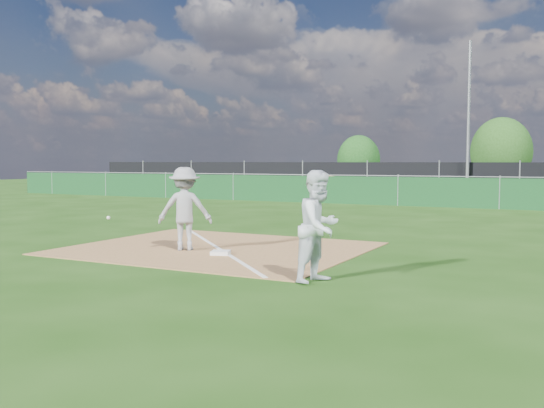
{
  "coord_description": "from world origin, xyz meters",
  "views": [
    {
      "loc": [
        6.9,
        -9.83,
        1.87
      ],
      "look_at": [
        1.31,
        1.0,
        1.0
      ],
      "focal_mm": 40.0,
      "sensor_mm": 36.0,
      "label": 1
    }
  ],
  "objects_px": {
    "first_base": "(220,253)",
    "play_at_first": "(185,209)",
    "car_left": "(362,179)",
    "tree_mid": "(501,152)",
    "car_mid": "(437,180)",
    "light_pole": "(469,119)",
    "car_right": "(534,183)",
    "tree_left": "(359,160)",
    "runner": "(319,226)"
  },
  "relations": [
    {
      "from": "first_base",
      "to": "tree_left",
      "type": "bearing_deg",
      "value": 104.69
    },
    {
      "from": "play_at_first",
      "to": "runner",
      "type": "height_order",
      "value": "play_at_first"
    },
    {
      "from": "car_left",
      "to": "car_right",
      "type": "distance_m",
      "value": 10.32
    },
    {
      "from": "runner",
      "to": "car_left",
      "type": "relative_size",
      "value": 0.41
    },
    {
      "from": "tree_left",
      "to": "light_pole",
      "type": "bearing_deg",
      "value": -47.96
    },
    {
      "from": "first_base",
      "to": "car_right",
      "type": "distance_m",
      "value": 27.24
    },
    {
      "from": "car_right",
      "to": "tree_left",
      "type": "height_order",
      "value": "tree_left"
    },
    {
      "from": "tree_left",
      "to": "car_left",
      "type": "bearing_deg",
      "value": -68.35
    },
    {
      "from": "first_base",
      "to": "tree_left",
      "type": "xyz_separation_m",
      "value": [
        -8.68,
        33.13,
        1.89
      ]
    },
    {
      "from": "car_left",
      "to": "tree_left",
      "type": "relative_size",
      "value": 1.11
    },
    {
      "from": "play_at_first",
      "to": "car_mid",
      "type": "bearing_deg",
      "value": 90.94
    },
    {
      "from": "runner",
      "to": "car_right",
      "type": "relative_size",
      "value": 0.41
    },
    {
      "from": "runner",
      "to": "car_mid",
      "type": "distance_m",
      "value": 28.2
    },
    {
      "from": "car_right",
      "to": "tree_mid",
      "type": "xyz_separation_m",
      "value": [
        -2.64,
        7.44,
        1.89
      ]
    },
    {
      "from": "car_right",
      "to": "tree_mid",
      "type": "distance_m",
      "value": 8.11
    },
    {
      "from": "car_left",
      "to": "car_mid",
      "type": "relative_size",
      "value": 0.92
    },
    {
      "from": "tree_left",
      "to": "tree_mid",
      "type": "relative_size",
      "value": 0.78
    },
    {
      "from": "car_mid",
      "to": "car_right",
      "type": "relative_size",
      "value": 1.07
    },
    {
      "from": "play_at_first",
      "to": "car_right",
      "type": "height_order",
      "value": "play_at_first"
    },
    {
      "from": "runner",
      "to": "tree_mid",
      "type": "distance_m",
      "value": 36.02
    },
    {
      "from": "play_at_first",
      "to": "tree_mid",
      "type": "xyz_separation_m",
      "value": [
        2.17,
        34.23,
        1.63
      ]
    },
    {
      "from": "runner",
      "to": "tree_mid",
      "type": "height_order",
      "value": "tree_mid"
    },
    {
      "from": "play_at_first",
      "to": "car_mid",
      "type": "xyz_separation_m",
      "value": [
        -0.43,
        26.18,
        -0.12
      ]
    },
    {
      "from": "tree_mid",
      "to": "car_mid",
      "type": "bearing_deg",
      "value": -107.87
    },
    {
      "from": "light_pole",
      "to": "tree_left",
      "type": "xyz_separation_m",
      "value": [
        -9.64,
        10.69,
        -2.05
      ]
    },
    {
      "from": "first_base",
      "to": "play_at_first",
      "type": "distance_m",
      "value": 1.29
    },
    {
      "from": "tree_left",
      "to": "play_at_first",
      "type": "bearing_deg",
      "value": -76.84
    },
    {
      "from": "tree_left",
      "to": "first_base",
      "type": "bearing_deg",
      "value": -75.31
    },
    {
      "from": "car_left",
      "to": "tree_mid",
      "type": "xyz_separation_m",
      "value": [
        7.67,
        6.83,
        1.79
      ]
    },
    {
      "from": "light_pole",
      "to": "tree_left",
      "type": "bearing_deg",
      "value": 132.04
    },
    {
      "from": "runner",
      "to": "car_left",
      "type": "bearing_deg",
      "value": 31.9
    },
    {
      "from": "first_base",
      "to": "car_mid",
      "type": "distance_m",
      "value": 26.4
    },
    {
      "from": "light_pole",
      "to": "tree_mid",
      "type": "xyz_separation_m",
      "value": [
        0.23,
        11.96,
        -1.49
      ]
    },
    {
      "from": "first_base",
      "to": "tree_mid",
      "type": "bearing_deg",
      "value": 88.02
    },
    {
      "from": "light_pole",
      "to": "tree_mid",
      "type": "distance_m",
      "value": 12.06
    },
    {
      "from": "light_pole",
      "to": "car_right",
      "type": "distance_m",
      "value": 6.33
    },
    {
      "from": "car_left",
      "to": "tree_left",
      "type": "height_order",
      "value": "tree_left"
    },
    {
      "from": "first_base",
      "to": "car_mid",
      "type": "bearing_deg",
      "value": 93.05
    },
    {
      "from": "first_base",
      "to": "car_left",
      "type": "height_order",
      "value": "car_left"
    },
    {
      "from": "tree_left",
      "to": "tree_mid",
      "type": "distance_m",
      "value": 9.97
    },
    {
      "from": "play_at_first",
      "to": "car_left",
      "type": "bearing_deg",
      "value": 101.35
    },
    {
      "from": "first_base",
      "to": "car_left",
      "type": "bearing_deg",
      "value": 103.22
    },
    {
      "from": "light_pole",
      "to": "tree_left",
      "type": "distance_m",
      "value": 14.54
    },
    {
      "from": "play_at_first",
      "to": "tree_left",
      "type": "xyz_separation_m",
      "value": [
        -7.71,
        32.96,
        1.07
      ]
    },
    {
      "from": "runner",
      "to": "car_right",
      "type": "height_order",
      "value": "runner"
    },
    {
      "from": "car_right",
      "to": "tree_left",
      "type": "distance_m",
      "value": 14.01
    },
    {
      "from": "first_base",
      "to": "play_at_first",
      "type": "relative_size",
      "value": 0.14
    },
    {
      "from": "light_pole",
      "to": "first_base",
      "type": "bearing_deg",
      "value": -92.44
    },
    {
      "from": "first_base",
      "to": "car_right",
      "type": "height_order",
      "value": "car_right"
    },
    {
      "from": "tree_mid",
      "to": "car_right",
      "type": "bearing_deg",
      "value": -70.48
    }
  ]
}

